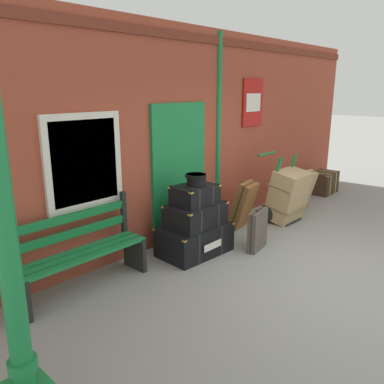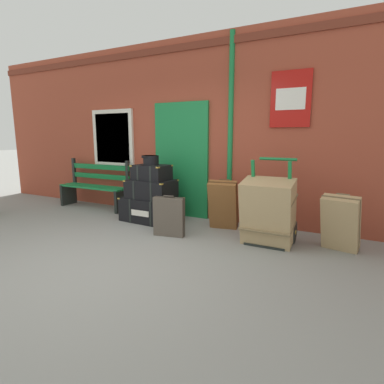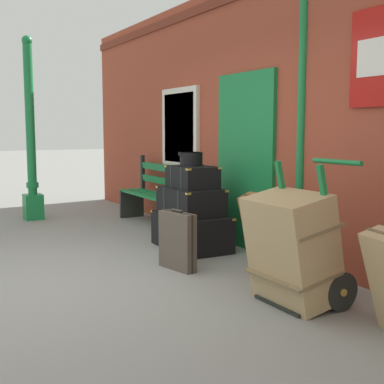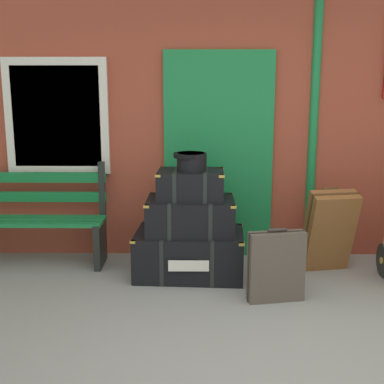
{
  "view_description": "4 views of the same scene",
  "coord_description": "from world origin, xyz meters",
  "px_view_note": "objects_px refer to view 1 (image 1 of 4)",
  "views": [
    {
      "loc": [
        -4.41,
        -1.63,
        2.31
      ],
      "look_at": [
        -0.51,
        1.94,
        0.89
      ],
      "focal_mm": 36.32,
      "sensor_mm": 36.0,
      "label": 1
    },
    {
      "loc": [
        2.57,
        -2.56,
        1.5
      ],
      "look_at": [
        0.29,
        1.78,
        0.61
      ],
      "focal_mm": 28.82,
      "sensor_mm": 36.0,
      "label": 2
    },
    {
      "loc": [
        4.73,
        -1.16,
        1.45
      ],
      "look_at": [
        -0.37,
        1.75,
        0.72
      ],
      "focal_mm": 47.98,
      "sensor_mm": 36.0,
      "label": 3
    },
    {
      "loc": [
        -0.47,
        -2.8,
        1.81
      ],
      "look_at": [
        -0.53,
        1.86,
        0.8
      ],
      "focal_mm": 48.46,
      "sensor_mm": 36.0,
      "label": 4
    }
  ],
  "objects_px": {
    "round_hatbox": "(196,179)",
    "corner_trunk": "(323,182)",
    "suitcase_beige": "(243,205)",
    "large_brown_trunk": "(288,196)",
    "steamer_trunk_middle": "(196,215)",
    "porters_trolley": "(278,205)",
    "suitcase_tan": "(257,230)",
    "suitcase_caramel": "(302,189)",
    "platform_bench": "(80,253)",
    "steamer_trunk_base": "(195,239)",
    "lamp_post": "(13,292)",
    "steamer_trunk_top": "(195,195)"
  },
  "relations": [
    {
      "from": "porters_trolley",
      "to": "corner_trunk",
      "type": "distance_m",
      "value": 2.3
    },
    {
      "from": "round_hatbox",
      "to": "suitcase_beige",
      "type": "xyz_separation_m",
      "value": [
        1.31,
        0.12,
        -0.69
      ]
    },
    {
      "from": "steamer_trunk_middle",
      "to": "suitcase_beige",
      "type": "distance_m",
      "value": 1.33
    },
    {
      "from": "suitcase_beige",
      "to": "corner_trunk",
      "type": "distance_m",
      "value": 3.11
    },
    {
      "from": "steamer_trunk_top",
      "to": "corner_trunk",
      "type": "bearing_deg",
      "value": 1.25
    },
    {
      "from": "steamer_trunk_base",
      "to": "suitcase_beige",
      "type": "xyz_separation_m",
      "value": [
        1.33,
        0.11,
        0.2
      ]
    },
    {
      "from": "suitcase_caramel",
      "to": "steamer_trunk_base",
      "type": "bearing_deg",
      "value": 178.24
    },
    {
      "from": "platform_bench",
      "to": "suitcase_beige",
      "type": "xyz_separation_m",
      "value": [
        2.98,
        -0.2,
        -0.04
      ]
    },
    {
      "from": "corner_trunk",
      "to": "steamer_trunk_base",
      "type": "bearing_deg",
      "value": -178.66
    },
    {
      "from": "steamer_trunk_middle",
      "to": "round_hatbox",
      "type": "relative_size",
      "value": 2.71
    },
    {
      "from": "steamer_trunk_base",
      "to": "porters_trolley",
      "type": "relative_size",
      "value": 0.88
    },
    {
      "from": "porters_trolley",
      "to": "suitcase_caramel",
      "type": "height_order",
      "value": "porters_trolley"
    },
    {
      "from": "suitcase_beige",
      "to": "suitcase_tan",
      "type": "relative_size",
      "value": 1.29
    },
    {
      "from": "platform_bench",
      "to": "round_hatbox",
      "type": "height_order",
      "value": "round_hatbox"
    },
    {
      "from": "round_hatbox",
      "to": "suitcase_caramel",
      "type": "bearing_deg",
      "value": -1.48
    },
    {
      "from": "steamer_trunk_middle",
      "to": "large_brown_trunk",
      "type": "height_order",
      "value": "large_brown_trunk"
    },
    {
      "from": "round_hatbox",
      "to": "porters_trolley",
      "type": "distance_m",
      "value": 2.28
    },
    {
      "from": "lamp_post",
      "to": "corner_trunk",
      "type": "bearing_deg",
      "value": 9.93
    },
    {
      "from": "suitcase_beige",
      "to": "large_brown_trunk",
      "type": "bearing_deg",
      "value": -25.16
    },
    {
      "from": "suitcase_caramel",
      "to": "suitcase_beige",
      "type": "bearing_deg",
      "value": 173.4
    },
    {
      "from": "porters_trolley",
      "to": "platform_bench",
      "type": "bearing_deg",
      "value": 173.83
    },
    {
      "from": "lamp_post",
      "to": "large_brown_trunk",
      "type": "distance_m",
      "value": 5.26
    },
    {
      "from": "platform_bench",
      "to": "steamer_trunk_top",
      "type": "relative_size",
      "value": 2.57
    },
    {
      "from": "lamp_post",
      "to": "steamer_trunk_base",
      "type": "relative_size",
      "value": 2.75
    },
    {
      "from": "platform_bench",
      "to": "corner_trunk",
      "type": "relative_size",
      "value": 2.28
    },
    {
      "from": "steamer_trunk_middle",
      "to": "suitcase_tan",
      "type": "distance_m",
      "value": 0.96
    },
    {
      "from": "large_brown_trunk",
      "to": "steamer_trunk_middle",
      "type": "bearing_deg",
      "value": 172.85
    },
    {
      "from": "steamer_trunk_middle",
      "to": "steamer_trunk_base",
      "type": "bearing_deg",
      "value": 137.54
    },
    {
      "from": "large_brown_trunk",
      "to": "suitcase_caramel",
      "type": "relative_size",
      "value": 1.23
    },
    {
      "from": "porters_trolley",
      "to": "corner_trunk",
      "type": "bearing_deg",
      "value": 5.1
    },
    {
      "from": "platform_bench",
      "to": "suitcase_tan",
      "type": "relative_size",
      "value": 2.53
    },
    {
      "from": "round_hatbox",
      "to": "suitcase_beige",
      "type": "bearing_deg",
      "value": 5.24
    },
    {
      "from": "steamer_trunk_base",
      "to": "porters_trolley",
      "type": "height_order",
      "value": "porters_trolley"
    },
    {
      "from": "lamp_post",
      "to": "porters_trolley",
      "type": "xyz_separation_m",
      "value": [
        5.15,
        1.1,
        -0.81
      ]
    },
    {
      "from": "steamer_trunk_base",
      "to": "round_hatbox",
      "type": "distance_m",
      "value": 0.89
    },
    {
      "from": "steamer_trunk_top",
      "to": "corner_trunk",
      "type": "distance_m",
      "value": 4.47
    },
    {
      "from": "corner_trunk",
      "to": "steamer_trunk_middle",
      "type": "bearing_deg",
      "value": -178.52
    },
    {
      "from": "lamp_post",
      "to": "steamer_trunk_top",
      "type": "relative_size",
      "value": 4.6
    },
    {
      "from": "lamp_post",
      "to": "suitcase_beige",
      "type": "bearing_deg",
      "value": 16.74
    },
    {
      "from": "steamer_trunk_base",
      "to": "steamer_trunk_top",
      "type": "distance_m",
      "value": 0.66
    },
    {
      "from": "lamp_post",
      "to": "suitcase_caramel",
      "type": "height_order",
      "value": "lamp_post"
    },
    {
      "from": "suitcase_beige",
      "to": "platform_bench",
      "type": "bearing_deg",
      "value": 176.07
    },
    {
      "from": "round_hatbox",
      "to": "large_brown_trunk",
      "type": "relative_size",
      "value": 0.32
    },
    {
      "from": "round_hatbox",
      "to": "corner_trunk",
      "type": "height_order",
      "value": "round_hatbox"
    },
    {
      "from": "lamp_post",
      "to": "suitcase_tan",
      "type": "relative_size",
      "value": 4.53
    },
    {
      "from": "suitcase_tan",
      "to": "suitcase_caramel",
      "type": "bearing_deg",
      "value": 11.92
    },
    {
      "from": "steamer_trunk_base",
      "to": "steamer_trunk_top",
      "type": "relative_size",
      "value": 1.67
    },
    {
      "from": "round_hatbox",
      "to": "suitcase_tan",
      "type": "relative_size",
      "value": 0.47
    },
    {
      "from": "lamp_post",
      "to": "steamer_trunk_top",
      "type": "height_order",
      "value": "lamp_post"
    },
    {
      "from": "corner_trunk",
      "to": "suitcase_caramel",
      "type": "bearing_deg",
      "value": -171.91
    }
  ]
}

